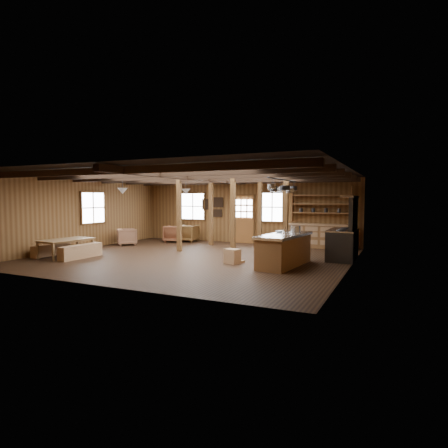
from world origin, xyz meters
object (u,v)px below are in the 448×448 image
(commercial_range, at_px, (344,240))
(armchair_b, at_px, (188,233))
(armchair_c, at_px, (127,237))
(dining_table, at_px, (67,248))
(armchair_a, at_px, (174,234))
(kitchen_island, at_px, (284,250))

(commercial_range, bearing_deg, armchair_b, 162.88)
(armchair_b, distance_m, armchair_c, 2.75)
(dining_table, height_order, armchair_c, armchair_c)
(dining_table, xyz_separation_m, armchair_c, (-0.30, 3.43, 0.05))
(armchair_a, bearing_deg, dining_table, 68.38)
(kitchen_island, relative_size, armchair_b, 3.06)
(kitchen_island, bearing_deg, armchair_b, 150.47)
(armchair_b, relative_size, armchair_c, 1.09)
(commercial_range, relative_size, dining_table, 1.19)
(armchair_b, bearing_deg, commercial_range, 157.66)
(armchair_c, bearing_deg, commercial_range, -137.24)
(kitchen_island, relative_size, dining_table, 1.49)
(kitchen_island, height_order, armchair_b, kitchen_island)
(armchair_a, bearing_deg, armchair_c, 42.90)
(commercial_range, bearing_deg, kitchen_island, -127.85)
(dining_table, xyz_separation_m, armchair_b, (1.40, 5.60, 0.08))
(commercial_range, height_order, dining_table, commercial_range)
(dining_table, relative_size, armchair_a, 2.09)
(dining_table, height_order, armchair_b, armchair_b)
(kitchen_island, relative_size, armchair_a, 3.12)
(armchair_c, bearing_deg, kitchen_island, -151.30)
(commercial_range, height_order, armchair_b, commercial_range)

